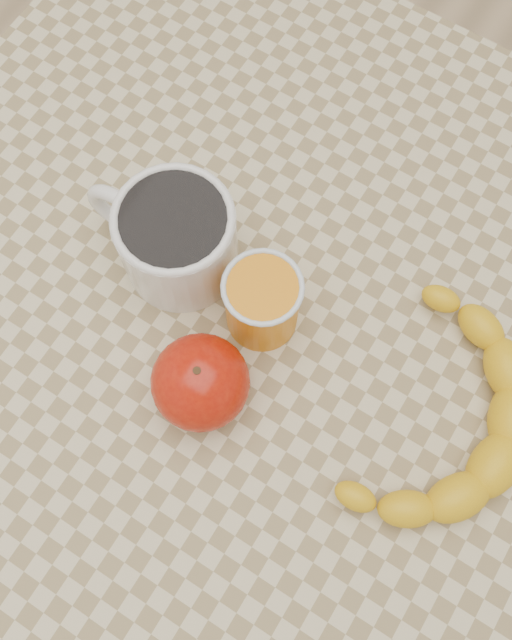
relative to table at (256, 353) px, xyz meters
The scene contains 6 objects.
ground 0.66m from the table, ahead, with size 3.00×3.00×0.00m, color tan.
table is the anchor object (origin of this frame).
coffee_mug 0.17m from the table, 168.66° to the left, with size 0.15×0.11×0.09m.
orange_juice_glass 0.13m from the table, 90.10° to the left, with size 0.07×0.07×0.08m.
apple 0.15m from the table, 95.08° to the right, with size 0.11×0.11×0.08m.
banana 0.21m from the table, ahead, with size 0.20×0.27×0.04m, color gold, non-canonical shape.
Camera 1 is at (0.11, -0.17, 1.36)m, focal length 40.00 mm.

